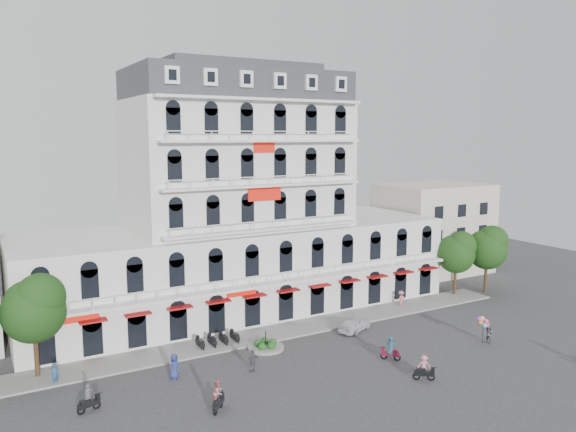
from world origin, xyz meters
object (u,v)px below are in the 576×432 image
at_px(parked_car, 355,324).
at_px(balloon_vendor, 487,330).
at_px(rider_southwest, 218,395).
at_px(rider_east, 391,348).
at_px(rider_west, 89,400).
at_px(rider_center, 424,367).

bearing_deg(parked_car, balloon_vendor, -159.79).
relative_size(rider_southwest, rider_east, 1.08).
relative_size(rider_west, rider_center, 0.98).
bearing_deg(rider_center, rider_west, -161.50).
height_order(parked_car, rider_east, rider_east).
distance_m(rider_east, rider_center, 4.30).
bearing_deg(rider_southwest, rider_center, -58.37).
relative_size(rider_southwest, rider_center, 1.13).
distance_m(rider_southwest, rider_east, 15.87).
height_order(rider_west, rider_southwest, rider_southwest).
distance_m(rider_center, balloon_vendor, 10.62).
distance_m(parked_car, rider_east, 7.35).
bearing_deg(balloon_vendor, rider_west, 172.08).
bearing_deg(balloon_vendor, rider_center, -164.19).
relative_size(parked_car, rider_center, 2.03).
height_order(rider_southwest, rider_center, rider_southwest).
height_order(rider_southwest, rider_east, rider_southwest).
bearing_deg(rider_east, parked_car, -56.32).
relative_size(parked_car, rider_east, 1.94).
bearing_deg(rider_southwest, parked_car, -21.33).
bearing_deg(rider_east, balloon_vendor, -141.75).
relative_size(rider_southwest, balloon_vendor, 0.92).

